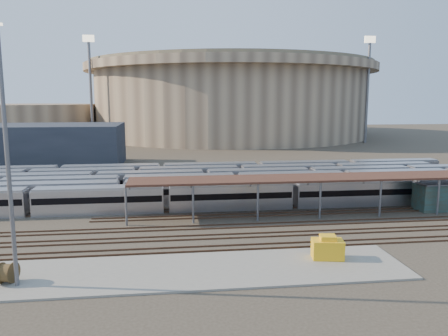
% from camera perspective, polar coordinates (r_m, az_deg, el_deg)
% --- Properties ---
extents(ground, '(420.00, 420.00, 0.00)m').
position_cam_1_polar(ground, '(56.45, -4.54, -7.56)').
color(ground, '#383026').
rests_on(ground, ground).
extents(apron, '(50.00, 9.00, 0.20)m').
position_cam_1_polar(apron, '(42.28, -10.52, -13.35)').
color(apron, gray).
rests_on(apron, ground).
extents(subway_trains, '(129.41, 23.90, 3.60)m').
position_cam_1_polar(subway_trains, '(74.03, -4.40, -2.13)').
color(subway_trains, '#B7B7BC').
rests_on(subway_trains, ground).
extents(inspection_shed, '(60.30, 6.00, 5.30)m').
position_cam_1_polar(inspection_shed, '(63.93, 15.33, -1.30)').
color(inspection_shed, slate).
rests_on(inspection_shed, ground).
extents(empty_tracks, '(170.00, 9.62, 0.18)m').
position_cam_1_polar(empty_tracks, '(51.65, -4.27, -9.04)').
color(empty_tracks, '#4C3323').
rests_on(empty_tracks, ground).
extents(stadium, '(124.00, 124.00, 32.50)m').
position_cam_1_polar(stadium, '(195.98, 0.84, 9.13)').
color(stadium, '#9C866A').
rests_on(stadium, ground).
extents(secondary_arena, '(56.00, 56.00, 14.00)m').
position_cam_1_polar(secondary_arena, '(193.08, -24.67, 5.51)').
color(secondary_arena, '#9C866A').
rests_on(secondary_arena, ground).
extents(service_building, '(42.00, 20.00, 10.00)m').
position_cam_1_polar(service_building, '(114.37, -23.76, 2.69)').
color(service_building, '#1E232D').
rests_on(service_building, ground).
extents(floodlight_0, '(4.00, 1.00, 38.40)m').
position_cam_1_polar(floodlight_0, '(166.43, -17.03, 10.20)').
color(floodlight_0, slate).
rests_on(floodlight_0, ground).
extents(floodlight_2, '(4.00, 1.00, 38.40)m').
position_cam_1_polar(floodlight_2, '(170.27, 18.25, 10.11)').
color(floodlight_2, slate).
rests_on(floodlight_2, ground).
extents(floodlight_3, '(4.00, 1.00, 38.40)m').
position_cam_1_polar(floodlight_3, '(214.24, -9.38, 10.12)').
color(floodlight_3, slate).
rests_on(floodlight_3, ground).
extents(cable_reel_east, '(1.54, 2.08, 1.86)m').
position_cam_1_polar(cable_reel_east, '(43.32, -26.45, -12.15)').
color(cable_reel_east, brown).
rests_on(cable_reel_east, apron).
extents(yard_light_pole, '(0.81, 0.36, 21.78)m').
position_cam_1_polar(yard_light_pole, '(40.06, -26.44, 1.03)').
color(yard_light_pole, slate).
rests_on(yard_light_pole, apron).
extents(yellow_equipment, '(3.34, 2.40, 1.91)m').
position_cam_1_polar(yellow_equipment, '(45.76, 13.37, -10.27)').
color(yellow_equipment, yellow).
rests_on(yellow_equipment, apron).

